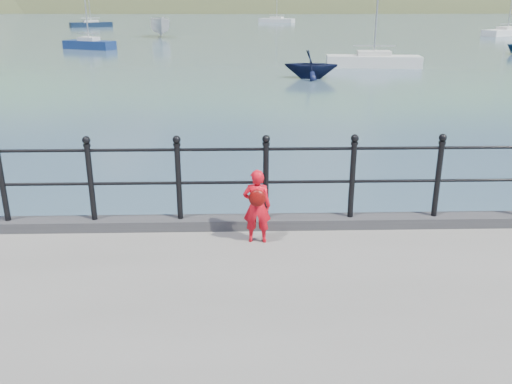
{
  "coord_description": "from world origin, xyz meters",
  "views": [
    {
      "loc": [
        0.26,
        -7.23,
        4.07
      ],
      "look_at": [
        0.46,
        -0.2,
        1.55
      ],
      "focal_mm": 38.0,
      "sensor_mm": 36.0,
      "label": 1
    }
  ],
  "objects_px": {
    "launch_white": "(161,27)",
    "railing": "(222,172)",
    "child": "(257,206)",
    "sailboat_port": "(89,45)",
    "launch_navy": "(311,64)",
    "sailboat_deep": "(277,21)",
    "sailboat_left": "(91,25)",
    "sailboat_near": "(373,62)",
    "sailboat_far": "(507,32)"
  },
  "relations": [
    {
      "from": "launch_navy",
      "to": "sailboat_deep",
      "type": "xyz_separation_m",
      "value": [
        2.75,
        71.1,
        -0.4
      ]
    },
    {
      "from": "launch_navy",
      "to": "sailboat_port",
      "type": "height_order",
      "value": "sailboat_port"
    },
    {
      "from": "railing",
      "to": "sailboat_deep",
      "type": "height_order",
      "value": "sailboat_deep"
    },
    {
      "from": "sailboat_port",
      "to": "launch_navy",
      "type": "bearing_deg",
      "value": -22.03
    },
    {
      "from": "launch_white",
      "to": "sailboat_port",
      "type": "relative_size",
      "value": 0.83
    },
    {
      "from": "sailboat_far",
      "to": "sailboat_deep",
      "type": "relative_size",
      "value": 1.09
    },
    {
      "from": "launch_white",
      "to": "sailboat_left",
      "type": "relative_size",
      "value": 0.66
    },
    {
      "from": "launch_navy",
      "to": "child",
      "type": "bearing_deg",
      "value": 179.43
    },
    {
      "from": "launch_white",
      "to": "launch_navy",
      "type": "bearing_deg",
      "value": -79.99
    },
    {
      "from": "sailboat_port",
      "to": "sailboat_deep",
      "type": "height_order",
      "value": "sailboat_deep"
    },
    {
      "from": "child",
      "to": "launch_navy",
      "type": "distance_m",
      "value": 23.16
    },
    {
      "from": "sailboat_port",
      "to": "sailboat_near",
      "type": "bearing_deg",
      "value": -6.51
    },
    {
      "from": "sailboat_left",
      "to": "child",
      "type": "bearing_deg",
      "value": -99.83
    },
    {
      "from": "sailboat_port",
      "to": "launch_white",
      "type": "bearing_deg",
      "value": 100.72
    },
    {
      "from": "child",
      "to": "sailboat_far",
      "type": "height_order",
      "value": "sailboat_far"
    },
    {
      "from": "sailboat_near",
      "to": "sailboat_far",
      "type": "distance_m",
      "value": 37.55
    },
    {
      "from": "sailboat_port",
      "to": "sailboat_far",
      "type": "xyz_separation_m",
      "value": [
        43.74,
        16.65,
        0.0
      ]
    },
    {
      "from": "child",
      "to": "launch_navy",
      "type": "xyz_separation_m",
      "value": [
        3.58,
        22.86,
        -0.77
      ]
    },
    {
      "from": "child",
      "to": "sailboat_port",
      "type": "height_order",
      "value": "sailboat_port"
    },
    {
      "from": "railing",
      "to": "sailboat_far",
      "type": "xyz_separation_m",
      "value": [
        31.22,
        57.3,
        -1.48
      ]
    },
    {
      "from": "sailboat_far",
      "to": "sailboat_left",
      "type": "bearing_deg",
      "value": 125.63
    },
    {
      "from": "launch_white",
      "to": "sailboat_port",
      "type": "xyz_separation_m",
      "value": [
        -4.02,
        -14.94,
        -0.77
      ]
    },
    {
      "from": "child",
      "to": "sailboat_deep",
      "type": "distance_m",
      "value": 94.18
    },
    {
      "from": "launch_navy",
      "to": "sailboat_left",
      "type": "bearing_deg",
      "value": 33.33
    },
    {
      "from": "sailboat_near",
      "to": "launch_navy",
      "type": "bearing_deg",
      "value": -126.55
    },
    {
      "from": "sailboat_near",
      "to": "railing",
      "type": "bearing_deg",
      "value": -101.37
    },
    {
      "from": "railing",
      "to": "sailboat_deep",
      "type": "bearing_deg",
      "value": 85.84
    },
    {
      "from": "railing",
      "to": "sailboat_left",
      "type": "height_order",
      "value": "sailboat_left"
    },
    {
      "from": "child",
      "to": "sailboat_near",
      "type": "bearing_deg",
      "value": -102.72
    },
    {
      "from": "sailboat_deep",
      "to": "sailboat_left",
      "type": "distance_m",
      "value": 32.56
    },
    {
      "from": "launch_navy",
      "to": "sailboat_deep",
      "type": "bearing_deg",
      "value": 6.12
    },
    {
      "from": "sailboat_deep",
      "to": "railing",
      "type": "bearing_deg",
      "value": -68.13
    },
    {
      "from": "railing",
      "to": "sailboat_left",
      "type": "distance_m",
      "value": 81.45
    },
    {
      "from": "sailboat_left",
      "to": "sailboat_near",
      "type": "bearing_deg",
      "value": -84.79
    },
    {
      "from": "railing",
      "to": "launch_navy",
      "type": "distance_m",
      "value": 22.78
    },
    {
      "from": "sailboat_deep",
      "to": "sailboat_left",
      "type": "relative_size",
      "value": 1.08
    },
    {
      "from": "sailboat_port",
      "to": "sailboat_left",
      "type": "xyz_separation_m",
      "value": [
        -9.54,
        37.74,
        -0.0
      ]
    },
    {
      "from": "child",
      "to": "railing",
      "type": "bearing_deg",
      "value": -42.21
    },
    {
      "from": "sailboat_left",
      "to": "launch_white",
      "type": "bearing_deg",
      "value": -85.03
    },
    {
      "from": "child",
      "to": "sailboat_far",
      "type": "bearing_deg",
      "value": -114.45
    },
    {
      "from": "railing",
      "to": "launch_navy",
      "type": "height_order",
      "value": "railing"
    },
    {
      "from": "child",
      "to": "sailboat_left",
      "type": "xyz_separation_m",
      "value": [
        -22.52,
        78.87,
        -1.17
      ]
    },
    {
      "from": "railing",
      "to": "child",
      "type": "xyz_separation_m",
      "value": [
        0.46,
        -0.48,
        -0.31
      ]
    },
    {
      "from": "launch_white",
      "to": "sailboat_port",
      "type": "distance_m",
      "value": 15.49
    },
    {
      "from": "sailboat_near",
      "to": "sailboat_deep",
      "type": "distance_m",
      "value": 66.19
    },
    {
      "from": "launch_white",
      "to": "railing",
      "type": "bearing_deg",
      "value": -92.0
    },
    {
      "from": "launch_white",
      "to": "sailboat_far",
      "type": "distance_m",
      "value": 39.76
    },
    {
      "from": "sailboat_deep",
      "to": "sailboat_left",
      "type": "bearing_deg",
      "value": -126.37
    },
    {
      "from": "launch_white",
      "to": "launch_navy",
      "type": "height_order",
      "value": "launch_white"
    },
    {
      "from": "railing",
      "to": "launch_white",
      "type": "height_order",
      "value": "railing"
    }
  ]
}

